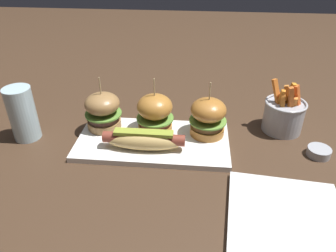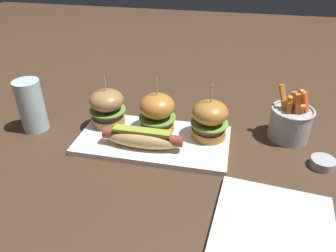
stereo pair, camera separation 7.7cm
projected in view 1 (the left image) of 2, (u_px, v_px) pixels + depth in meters
ground_plane at (153, 144)px, 0.81m from camera, size 3.00×3.00×0.00m
platter_main at (153, 141)px, 0.80m from camera, size 0.37×0.19×0.01m
hot_dog at (144, 140)px, 0.75m from camera, size 0.19×0.05×0.05m
slider_left at (103, 111)px, 0.82m from camera, size 0.09×0.09×0.14m
slider_center at (156, 113)px, 0.81m from camera, size 0.09×0.09×0.14m
slider_right at (208, 117)px, 0.79m from camera, size 0.09×0.09×0.14m
fries_bucket at (284, 115)px, 0.84m from camera, size 0.11×0.11×0.14m
sauce_ramekin at (319, 152)px, 0.76m from camera, size 0.05×0.05×0.02m
side_plate at (286, 217)px, 0.59m from camera, size 0.23×0.23×0.01m
water_glass at (23, 113)px, 0.80m from camera, size 0.07×0.07×0.14m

